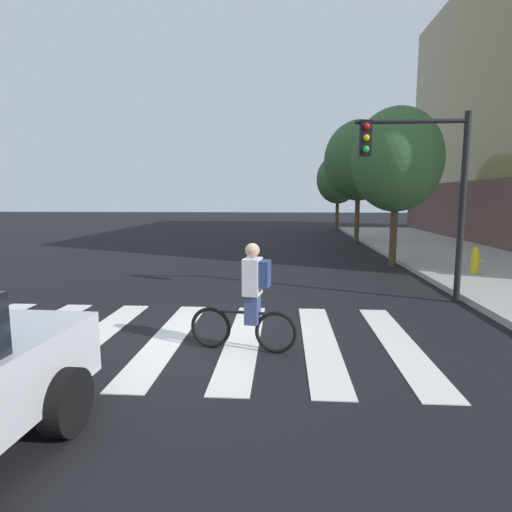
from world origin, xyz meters
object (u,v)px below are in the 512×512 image
at_px(fire_hydrant, 475,260).
at_px(street_tree_mid, 359,161).
at_px(street_tree_near, 397,160).
at_px(traffic_light_near, 426,175).
at_px(street_tree_far, 338,179).
at_px(cyclist, 250,298).

distance_m(fire_hydrant, street_tree_mid, 10.20).
bearing_deg(street_tree_near, traffic_light_near, -97.32).
xyz_separation_m(traffic_light_near, street_tree_mid, (0.66, 12.35, 1.33)).
bearing_deg(street_tree_far, street_tree_mid, -90.55).
height_order(cyclist, fire_hydrant, cyclist).
distance_m(cyclist, street_tree_near, 9.73).
bearing_deg(fire_hydrant, street_tree_far, 95.60).
bearing_deg(street_tree_mid, fire_hydrant, -78.71).
height_order(cyclist, traffic_light_near, traffic_light_near).
height_order(street_tree_mid, street_tree_far, street_tree_mid).
distance_m(traffic_light_near, street_tree_near, 5.06).
bearing_deg(fire_hydrant, street_tree_near, 134.02).
xyz_separation_m(street_tree_near, street_tree_mid, (0.02, 7.38, 0.60)).
bearing_deg(cyclist, traffic_light_near, 42.93).
xyz_separation_m(cyclist, street_tree_mid, (4.26, 15.70, 3.35)).
relative_size(cyclist, street_tree_far, 0.31).
xyz_separation_m(traffic_light_near, street_tree_far, (0.75, 21.18, 0.79)).
bearing_deg(street_tree_far, traffic_light_near, -92.02).
height_order(cyclist, street_tree_near, street_tree_near).
height_order(cyclist, street_tree_mid, street_tree_mid).
bearing_deg(traffic_light_near, street_tree_mid, 86.93).
relative_size(cyclist, fire_hydrant, 2.17).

